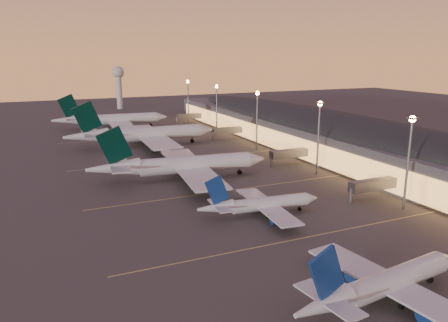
% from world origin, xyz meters
% --- Properties ---
extents(ground, '(700.00, 700.00, 0.00)m').
position_xyz_m(ground, '(0.00, 0.00, 0.00)').
color(ground, '#3C3A37').
extents(airliner_narrow_south, '(38.90, 34.99, 13.89)m').
position_xyz_m(airliner_narrow_south, '(-3.66, -33.41, 3.59)').
color(airliner_narrow_south, silver).
rests_on(airliner_narrow_south, ground).
extents(airliner_narrow_north, '(34.13, 30.61, 12.18)m').
position_xyz_m(airliner_narrow_north, '(-2.62, 11.72, 3.15)').
color(airliner_narrow_north, silver).
rests_on(airliner_narrow_north, ground).
extents(airliner_wide_near, '(61.30, 56.18, 19.61)m').
position_xyz_m(airliner_wide_near, '(-10.61, 52.60, 5.05)').
color(airliner_wide_near, silver).
rests_on(airliner_wide_near, ground).
extents(airliner_wide_mid, '(68.74, 62.53, 22.02)m').
position_xyz_m(airliner_wide_mid, '(-8.89, 111.84, 5.67)').
color(airliner_wide_mid, silver).
rests_on(airliner_wide_mid, ground).
extents(airliner_wide_far, '(64.07, 58.55, 20.49)m').
position_xyz_m(airliner_wide_far, '(-12.84, 167.82, 5.28)').
color(airliner_wide_far, silver).
rests_on(airliner_wide_far, ground).
extents(terminal_building, '(56.35, 255.00, 17.46)m').
position_xyz_m(terminal_building, '(61.84, 72.47, 8.78)').
color(terminal_building, '#515157').
rests_on(terminal_building, ground).
extents(light_masts, '(2.20, 217.20, 25.90)m').
position_xyz_m(light_masts, '(36.00, 65.00, 17.55)').
color(light_masts, slate).
rests_on(light_masts, ground).
extents(radar_tower, '(9.00, 9.00, 32.50)m').
position_xyz_m(radar_tower, '(10.00, 260.00, 21.87)').
color(radar_tower, silver).
rests_on(radar_tower, ground).
extents(lane_markings, '(90.00, 180.36, 0.00)m').
position_xyz_m(lane_markings, '(0.00, 40.00, 0.01)').
color(lane_markings, '#D8C659').
rests_on(lane_markings, ground).
extents(baggage_tug_b, '(3.51, 2.21, 0.98)m').
position_xyz_m(baggage_tug_b, '(15.58, -28.25, 0.45)').
color(baggage_tug_b, yellow).
rests_on(baggage_tug_b, ground).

